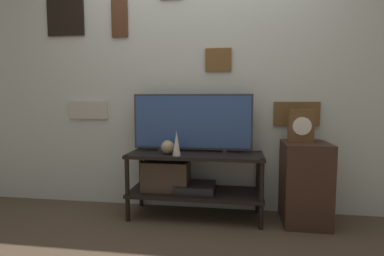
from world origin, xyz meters
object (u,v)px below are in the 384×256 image
object	(u,v)px
television	(192,122)
vase_round_glass	(168,147)
vase_slim_bronze	(177,143)
mantel_clock	(301,126)

from	to	relation	value
television	vase_round_glass	xyz separation A→B (m)	(-0.20, -0.17, -0.22)
vase_slim_bronze	mantel_clock	world-z (taller)	mantel_clock
vase_round_glass	mantel_clock	xyz separation A→B (m)	(1.17, 0.10, 0.20)
television	mantel_clock	distance (m)	0.97
vase_round_glass	vase_slim_bronze	size ratio (longest dim) A/B	0.57
vase_slim_bronze	vase_round_glass	bearing A→B (deg)	142.40
television	vase_slim_bronze	world-z (taller)	television
television	vase_slim_bronze	xyz separation A→B (m)	(-0.10, -0.24, -0.17)
vase_round_glass	television	bearing A→B (deg)	40.40
vase_round_glass	mantel_clock	size ratio (longest dim) A/B	0.42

